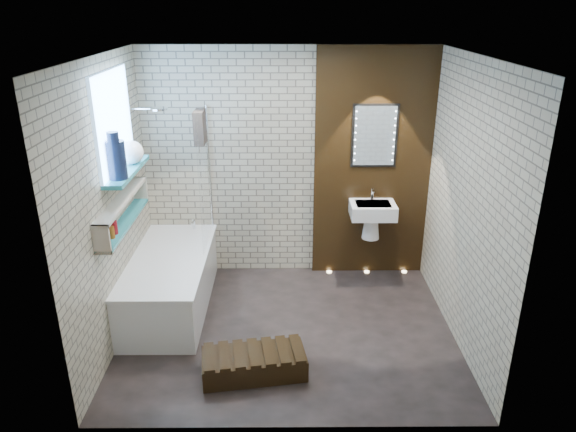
{
  "coord_description": "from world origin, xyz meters",
  "views": [
    {
      "loc": [
        -0.03,
        -4.46,
        3.01
      ],
      "look_at": [
        0.0,
        0.15,
        1.15
      ],
      "focal_mm": 33.26,
      "sensor_mm": 36.0,
      "label": 1
    }
  ],
  "objects_px": {
    "bathtub": "(171,282)",
    "led_mirror": "(375,136)",
    "bath_screen": "(205,178)",
    "washbasin": "(372,215)",
    "walnut_step": "(254,364)"
  },
  "relations": [
    {
      "from": "bathtub",
      "to": "led_mirror",
      "type": "height_order",
      "value": "led_mirror"
    },
    {
      "from": "bath_screen",
      "to": "washbasin",
      "type": "bearing_deg",
      "value": 5.78
    },
    {
      "from": "washbasin",
      "to": "walnut_step",
      "type": "height_order",
      "value": "washbasin"
    },
    {
      "from": "bath_screen",
      "to": "walnut_step",
      "type": "height_order",
      "value": "bath_screen"
    },
    {
      "from": "bath_screen",
      "to": "bathtub",
      "type": "bearing_deg",
      "value": -128.9
    },
    {
      "from": "walnut_step",
      "to": "bath_screen",
      "type": "bearing_deg",
      "value": 110.19
    },
    {
      "from": "bathtub",
      "to": "washbasin",
      "type": "distance_m",
      "value": 2.32
    },
    {
      "from": "bathtub",
      "to": "bath_screen",
      "type": "bearing_deg",
      "value": 51.1
    },
    {
      "from": "bathtub",
      "to": "led_mirror",
      "type": "distance_m",
      "value": 2.68
    },
    {
      "from": "bathtub",
      "to": "washbasin",
      "type": "bearing_deg",
      "value": 16.01
    },
    {
      "from": "bathtub",
      "to": "bath_screen",
      "type": "xyz_separation_m",
      "value": [
        0.35,
        0.44,
        0.99
      ]
    },
    {
      "from": "bathtub",
      "to": "walnut_step",
      "type": "height_order",
      "value": "bathtub"
    },
    {
      "from": "led_mirror",
      "to": "walnut_step",
      "type": "relative_size",
      "value": 0.79
    },
    {
      "from": "led_mirror",
      "to": "washbasin",
      "type": "bearing_deg",
      "value": -90.0
    },
    {
      "from": "bathtub",
      "to": "walnut_step",
      "type": "relative_size",
      "value": 1.97
    }
  ]
}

